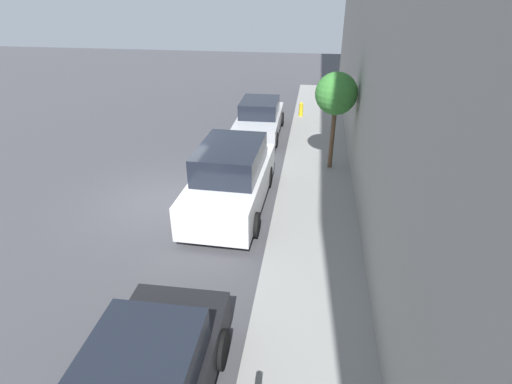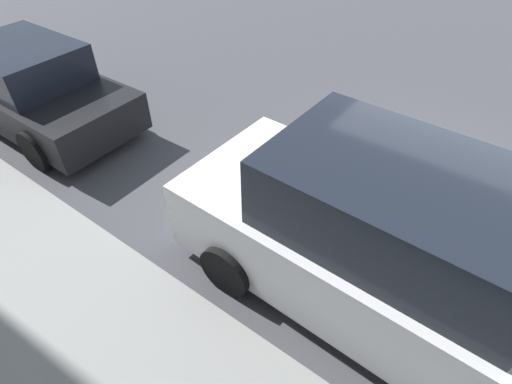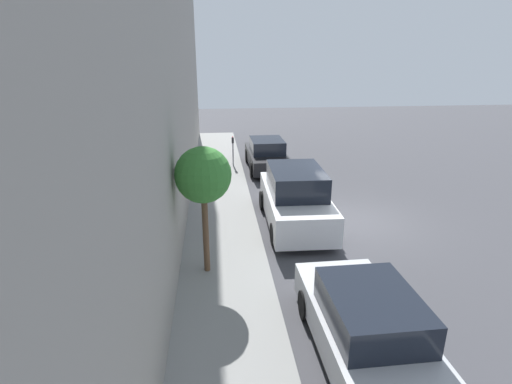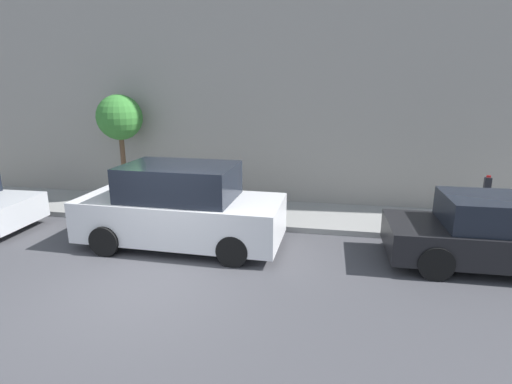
% 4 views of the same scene
% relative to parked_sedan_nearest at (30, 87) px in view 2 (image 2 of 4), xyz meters
% --- Properties ---
extents(ground_plane, '(60.00, 60.00, 0.00)m').
position_rel_parked_sedan_nearest_xyz_m(ground_plane, '(-2.26, 6.92, -0.72)').
color(ground_plane, '#424247').
extents(parked_sedan_nearest, '(1.92, 4.52, 1.54)m').
position_rel_parked_sedan_nearest_xyz_m(parked_sedan_nearest, '(0.00, 0.00, 0.00)').
color(parked_sedan_nearest, black).
rests_on(parked_sedan_nearest, ground_plane).
extents(parked_suv_second, '(2.08, 4.85, 1.98)m').
position_rel_parked_sedan_nearest_xyz_m(parked_suv_second, '(-0.07, 6.96, 0.21)').
color(parked_suv_second, silver).
rests_on(parked_suv_second, ground_plane).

